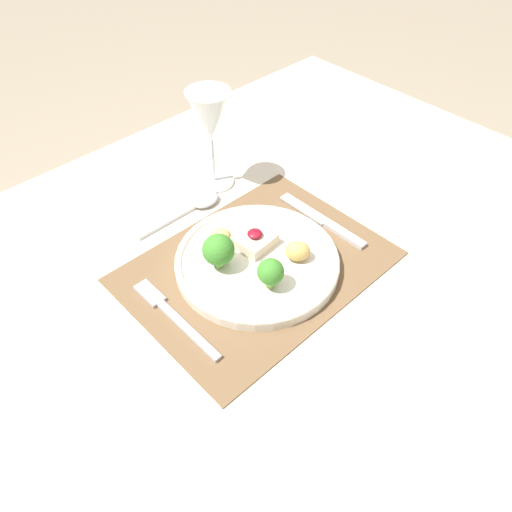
% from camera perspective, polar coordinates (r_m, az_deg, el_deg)
% --- Properties ---
extents(ground_plane, '(8.00, 8.00, 0.00)m').
position_cam_1_polar(ground_plane, '(1.45, 0.08, -21.79)').
color(ground_plane, gray).
extents(dining_table, '(1.35, 0.97, 0.74)m').
position_cam_1_polar(dining_table, '(0.89, 0.12, -5.31)').
color(dining_table, beige).
rests_on(dining_table, ground_plane).
extents(placemat, '(0.41, 0.31, 0.00)m').
position_cam_1_polar(placemat, '(0.82, 0.13, -1.17)').
color(placemat, brown).
rests_on(placemat, dining_table).
extents(dinner_plate, '(0.27, 0.27, 0.08)m').
position_cam_1_polar(dinner_plate, '(0.81, -0.17, -0.28)').
color(dinner_plate, silver).
rests_on(dinner_plate, placemat).
extents(fork, '(0.02, 0.19, 0.01)m').
position_cam_1_polar(fork, '(0.76, -9.73, -6.48)').
color(fork, '#B2B2B7').
rests_on(fork, placemat).
extents(knife, '(0.02, 0.19, 0.01)m').
position_cam_1_polar(knife, '(0.90, 8.14, 3.71)').
color(knife, '#B2B2B7').
rests_on(knife, placemat).
extents(spoon, '(0.18, 0.05, 0.02)m').
position_cam_1_polar(spoon, '(0.94, -6.60, 6.10)').
color(spoon, '#B2B2B7').
rests_on(spoon, dining_table).
extents(wine_glass_near, '(0.08, 0.08, 0.19)m').
position_cam_1_polar(wine_glass_near, '(0.92, -5.30, 15.13)').
color(wine_glass_near, white).
rests_on(wine_glass_near, dining_table).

